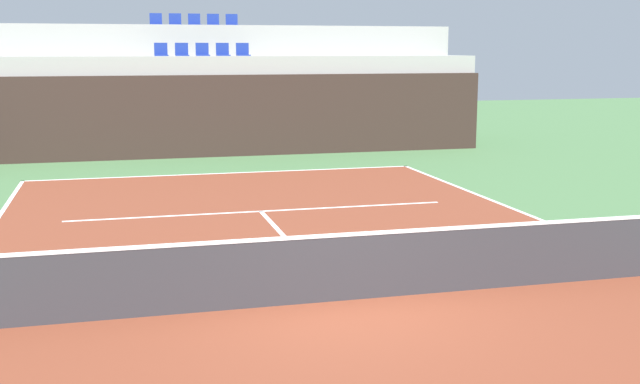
{
  "coord_description": "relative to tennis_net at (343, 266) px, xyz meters",
  "views": [
    {
      "loc": [
        -3.0,
        -10.22,
        3.48
      ],
      "look_at": [
        0.19,
        2.0,
        1.2
      ],
      "focal_mm": 44.39,
      "sensor_mm": 36.0,
      "label": 1
    }
  ],
  "objects": [
    {
      "name": "seating_row_upper",
      "position": [
        0.0,
        19.52,
        3.95
      ],
      "size": [
        3.2,
        0.44,
        0.44
      ],
      "color": "navy",
      "rests_on": "stands_tier_upper"
    },
    {
      "name": "seating_row_lower",
      "position": [
        0.0,
        17.12,
        2.88
      ],
      "size": [
        3.2,
        0.44,
        0.44
      ],
      "color": "navy",
      "rests_on": "stands_tier_lower"
    },
    {
      "name": "centre_service_line",
      "position": [
        0.0,
        3.2,
        -0.5
      ],
      "size": [
        0.1,
        6.4,
        0.0
      ],
      "primitive_type": "cube",
      "color": "white",
      "rests_on": "court_surface"
    },
    {
      "name": "stands_tier_lower",
      "position": [
        0.0,
        17.03,
        1.12
      ],
      "size": [
        18.94,
        2.4,
        3.26
      ],
      "primitive_type": "cube",
      "color": "#9E9E99",
      "rests_on": "ground_plane"
    },
    {
      "name": "back_wall",
      "position": [
        0.0,
        15.68,
        0.82
      ],
      "size": [
        18.94,
        0.3,
        2.66
      ],
      "primitive_type": "cube",
      "color": "#33231E",
      "rests_on": "ground_plane"
    },
    {
      "name": "stands_tier_upper",
      "position": [
        0.0,
        19.43,
        1.66
      ],
      "size": [
        18.94,
        2.4,
        4.34
      ],
      "primitive_type": "cube",
      "color": "#9E9E99",
      "rests_on": "ground_plane"
    },
    {
      "name": "ground_plane",
      "position": [
        0.0,
        0.0,
        -0.51
      ],
      "size": [
        80.0,
        80.0,
        0.0
      ],
      "primitive_type": "plane",
      "color": "#477042"
    },
    {
      "name": "baseline_far",
      "position": [
        0.0,
        11.95,
        -0.5
      ],
      "size": [
        11.0,
        0.1,
        0.0
      ],
      "primitive_type": "cube",
      "color": "white",
      "rests_on": "court_surface"
    },
    {
      "name": "service_line_far",
      "position": [
        0.0,
        6.4,
        -0.5
      ],
      "size": [
        8.26,
        0.1,
        0.0
      ],
      "primitive_type": "cube",
      "color": "white",
      "rests_on": "court_surface"
    },
    {
      "name": "court_surface",
      "position": [
        0.0,
        0.0,
        -0.5
      ],
      "size": [
        11.0,
        24.0,
        0.01
      ],
      "primitive_type": "cube",
      "color": "brown",
      "rests_on": "ground_plane"
    },
    {
      "name": "tennis_net",
      "position": [
        0.0,
        0.0,
        0.0
      ],
      "size": [
        11.08,
        0.08,
        1.07
      ],
      "color": "black",
      "rests_on": "court_surface"
    }
  ]
}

